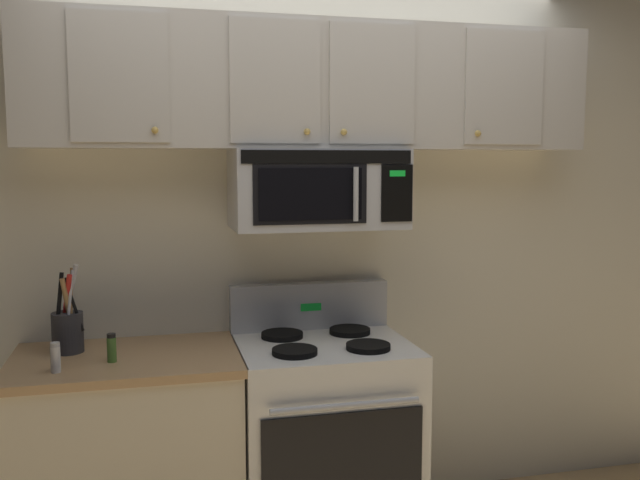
{
  "coord_description": "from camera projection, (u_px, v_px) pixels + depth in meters",
  "views": [
    {
      "loc": [
        -0.73,
        -2.47,
        1.7
      ],
      "look_at": [
        0.0,
        0.49,
        1.35
      ],
      "focal_mm": 38.96,
      "sensor_mm": 36.0,
      "label": 1
    }
  ],
  "objects": [
    {
      "name": "over_range_microwave",
      "position": [
        317.0,
        189.0,
        3.09
      ],
      "size": [
        0.76,
        0.43,
        0.35
      ],
      "color": "#B7BABF"
    },
    {
      "name": "counter_segment",
      "position": [
        130.0,
        459.0,
        2.91
      ],
      "size": [
        0.93,
        0.65,
        0.9
      ],
      "color": "beige",
      "rests_on": "ground_plane"
    },
    {
      "name": "back_wall",
      "position": [
        305.0,
        233.0,
        3.36
      ],
      "size": [
        5.2,
        0.1,
        2.7
      ],
      "primitive_type": "cube",
      "color": "silver",
      "rests_on": "ground_plane"
    },
    {
      "name": "utensil_crock_charcoal",
      "position": [
        68.0,
        327.0,
        2.9
      ],
      "size": [
        0.13,
        0.13,
        0.37
      ],
      "color": "#2D2D33",
      "rests_on": "counter_segment"
    },
    {
      "name": "spice_jar",
      "position": [
        112.0,
        348.0,
        2.76
      ],
      "size": [
        0.04,
        0.04,
        0.12
      ],
      "color": "#4C7F33",
      "rests_on": "counter_segment"
    },
    {
      "name": "stove_range",
      "position": [
        324.0,
        437.0,
        3.11
      ],
      "size": [
        0.76,
        0.69,
        1.12
      ],
      "color": "white",
      "rests_on": "ground_plane"
    },
    {
      "name": "upper_cabinets",
      "position": [
        316.0,
        87.0,
        3.07
      ],
      "size": [
        2.5,
        0.36,
        0.55
      ],
      "color": "#BCB7AD"
    },
    {
      "name": "salt_shaker",
      "position": [
        56.0,
        358.0,
        2.63
      ],
      "size": [
        0.04,
        0.04,
        0.12
      ],
      "color": "white",
      "rests_on": "counter_segment"
    }
  ]
}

